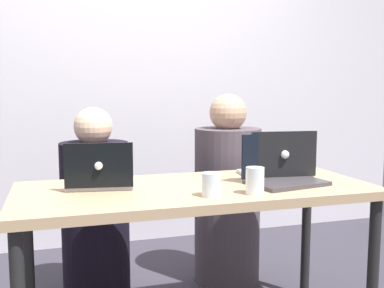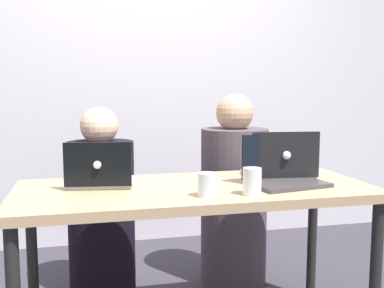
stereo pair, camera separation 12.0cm
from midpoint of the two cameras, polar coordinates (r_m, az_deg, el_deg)
name	(u,v)px [view 2 (the right image)]	position (r m, az deg, el deg)	size (l,w,h in m)	color
back_wall	(147,72)	(3.45, -4.73, 9.13)	(4.50, 0.10, 2.59)	silver
desk	(195,203)	(2.00, 2.18, -7.46)	(1.55, 0.65, 0.74)	tan
person_on_left	(101,213)	(2.59, -10.12, -8.59)	(0.45, 0.45, 1.07)	black
person_on_right	(234,199)	(2.73, 6.60, -7.02)	(0.40, 0.40, 1.14)	#4B404A
laptop_front_right	(282,173)	(2.07, 13.03, -3.68)	(0.37, 0.29, 0.22)	#3C383C
laptop_back_left	(100,177)	(1.99, -9.91, -4.14)	(0.31, 0.26, 0.21)	#B4B0B6
laptop_back_right	(280,168)	(2.20, 12.66, -3.00)	(0.34, 0.29, 0.23)	#AEB0B8
water_glass_right	(252,183)	(1.84, 9.52, -4.96)	(0.08, 0.08, 0.11)	white
water_glass_center	(208,186)	(1.79, 4.02, -5.40)	(0.08, 0.08, 0.10)	silver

